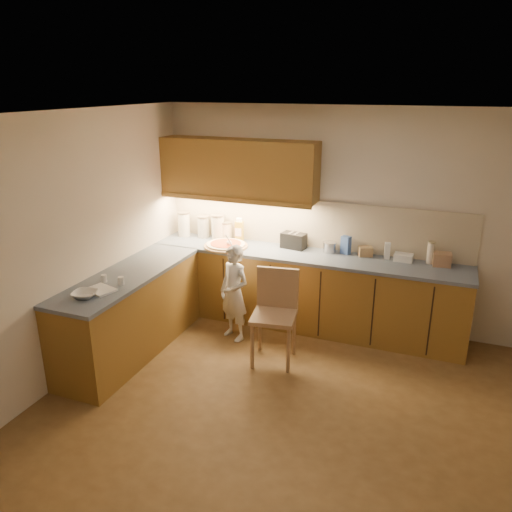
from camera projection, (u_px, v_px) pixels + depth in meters
name	position (u px, v px, depth m)	size (l,w,h in m)	color
room	(294.00, 234.00, 4.00)	(4.54, 4.50, 2.62)	brown
l_counter	(248.00, 297.00, 5.82)	(3.77, 2.62, 0.92)	olive
backsplash	(312.00, 224.00, 6.03)	(3.75, 0.02, 0.58)	#BEB093
upper_cabinets	(238.00, 169.00, 5.99)	(1.95, 0.36, 0.73)	olive
pizza_on_board	(226.00, 245.00, 6.11)	(0.54, 0.54, 0.22)	tan
child	(234.00, 293.00, 5.68)	(0.41, 0.27, 1.13)	silver
wooden_chair	(275.00, 309.00, 5.24)	(0.51, 0.51, 0.99)	#A67F57
mixing_bowl	(85.00, 294.00, 4.67)	(0.23, 0.23, 0.06)	silver
canister_a	(184.00, 224.00, 6.51)	(0.16, 0.16, 0.32)	white
canister_b	(203.00, 226.00, 6.47)	(0.16, 0.16, 0.29)	beige
canister_c	(218.00, 227.00, 6.38)	(0.17, 0.17, 0.33)	beige
canister_d	(227.00, 231.00, 6.39)	(0.14, 0.14, 0.23)	white
oil_jug	(239.00, 231.00, 6.30)	(0.11, 0.09, 0.30)	#B19623
toaster	(294.00, 241.00, 6.05)	(0.32, 0.21, 0.19)	black
steel_pot	(330.00, 247.00, 5.91)	(0.16, 0.16, 0.13)	#BABABF
blue_box	(346.00, 245.00, 5.85)	(0.11, 0.07, 0.21)	#3859A8
card_box_a	(365.00, 251.00, 5.79)	(0.15, 0.11, 0.11)	tan
white_bottle	(387.00, 251.00, 5.68)	(0.06, 0.06, 0.19)	white
flat_pack	(404.00, 257.00, 5.63)	(0.20, 0.14, 0.08)	silver
tall_jar	(431.00, 252.00, 5.52)	(0.08, 0.08, 0.25)	white
card_box_b	(442.00, 259.00, 5.47)	(0.19, 0.15, 0.15)	#A87E5A
dough_cloth	(100.00, 290.00, 4.82)	(0.27, 0.21, 0.02)	white
spice_jar_a	(104.00, 278.00, 5.03)	(0.06, 0.06, 0.08)	silver
spice_jar_b	(121.00, 281.00, 4.97)	(0.06, 0.06, 0.08)	silver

